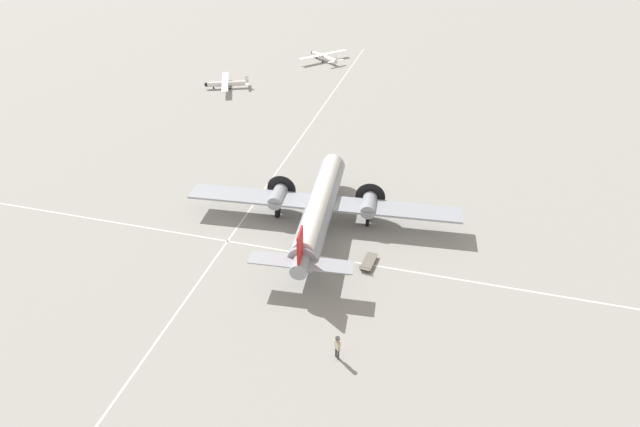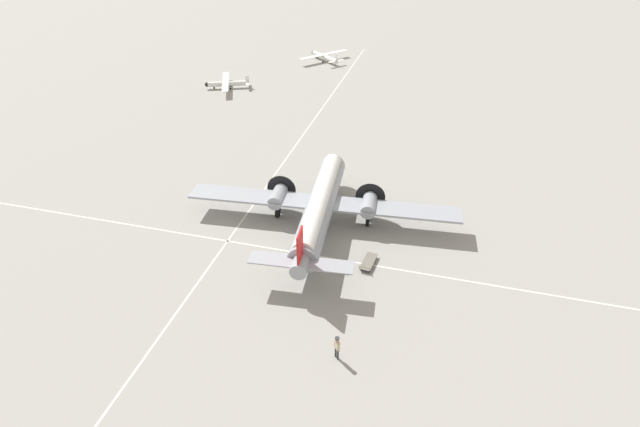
{
  "view_description": "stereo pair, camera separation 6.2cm",
  "coord_description": "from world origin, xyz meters",
  "px_view_note": "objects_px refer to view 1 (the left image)",
  "views": [
    {
      "loc": [
        9.63,
        -36.05,
        26.09
      ],
      "look_at": [
        0.0,
        0.0,
        1.56
      ],
      "focal_mm": 28.0,
      "sensor_mm": 36.0,
      "label": 1
    },
    {
      "loc": [
        9.69,
        -36.03,
        26.09
      ],
      "look_at": [
        0.0,
        0.0,
        1.56
      ],
      "focal_mm": 28.0,
      "sensor_mm": 36.0,
      "label": 2
    }
  ],
  "objects_px": {
    "light_aircraft_distant": "(324,57)",
    "light_aircraft_taxiing": "(226,83)",
    "airliner_main": "(321,203)",
    "crew_foreground": "(337,345)",
    "baggage_cart": "(369,262)",
    "suitcase_near_door": "(343,270)"
  },
  "relations": [
    {
      "from": "light_aircraft_distant",
      "to": "light_aircraft_taxiing",
      "type": "xyz_separation_m",
      "value": [
        -10.89,
        -17.69,
        -0.04
      ]
    },
    {
      "from": "light_aircraft_taxiing",
      "to": "airliner_main",
      "type": "bearing_deg",
      "value": 103.18
    },
    {
      "from": "crew_foreground",
      "to": "baggage_cart",
      "type": "distance_m",
      "value": 10.2
    },
    {
      "from": "crew_foreground",
      "to": "light_aircraft_taxiing",
      "type": "xyz_separation_m",
      "value": [
        -28.61,
        46.81,
        -0.4
      ]
    },
    {
      "from": "crew_foreground",
      "to": "light_aircraft_taxiing",
      "type": "bearing_deg",
      "value": 164.78
    },
    {
      "from": "crew_foreground",
      "to": "suitcase_near_door",
      "type": "relative_size",
      "value": 3.78
    },
    {
      "from": "crew_foreground",
      "to": "baggage_cart",
      "type": "bearing_deg",
      "value": 131.84
    },
    {
      "from": "suitcase_near_door",
      "to": "light_aircraft_distant",
      "type": "height_order",
      "value": "light_aircraft_distant"
    },
    {
      "from": "airliner_main",
      "to": "light_aircraft_taxiing",
      "type": "xyz_separation_m",
      "value": [
        -23.62,
        32.23,
        -1.65
      ]
    },
    {
      "from": "airliner_main",
      "to": "light_aircraft_taxiing",
      "type": "height_order",
      "value": "airliner_main"
    },
    {
      "from": "baggage_cart",
      "to": "light_aircraft_taxiing",
      "type": "height_order",
      "value": "light_aircraft_taxiing"
    },
    {
      "from": "light_aircraft_distant",
      "to": "light_aircraft_taxiing",
      "type": "height_order",
      "value": "light_aircraft_distant"
    },
    {
      "from": "baggage_cart",
      "to": "light_aircraft_distant",
      "type": "distance_m",
      "value": 57.25
    },
    {
      "from": "airliner_main",
      "to": "crew_foreground",
      "type": "xyz_separation_m",
      "value": [
        5.0,
        -14.58,
        -1.25
      ]
    },
    {
      "from": "airliner_main",
      "to": "light_aircraft_taxiing",
      "type": "distance_m",
      "value": 39.99
    },
    {
      "from": "light_aircraft_distant",
      "to": "suitcase_near_door",
      "type": "bearing_deg",
      "value": 145.43
    },
    {
      "from": "airliner_main",
      "to": "suitcase_near_door",
      "type": "bearing_deg",
      "value": -154.75
    },
    {
      "from": "light_aircraft_distant",
      "to": "airliner_main",
      "type": "bearing_deg",
      "value": 143.56
    },
    {
      "from": "suitcase_near_door",
      "to": "baggage_cart",
      "type": "relative_size",
      "value": 0.2
    },
    {
      "from": "airliner_main",
      "to": "light_aircraft_taxiing",
      "type": "relative_size",
      "value": 2.86
    },
    {
      "from": "airliner_main",
      "to": "baggage_cart",
      "type": "height_order",
      "value": "airliner_main"
    },
    {
      "from": "baggage_cart",
      "to": "airliner_main",
      "type": "bearing_deg",
      "value": 56.15
    }
  ]
}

